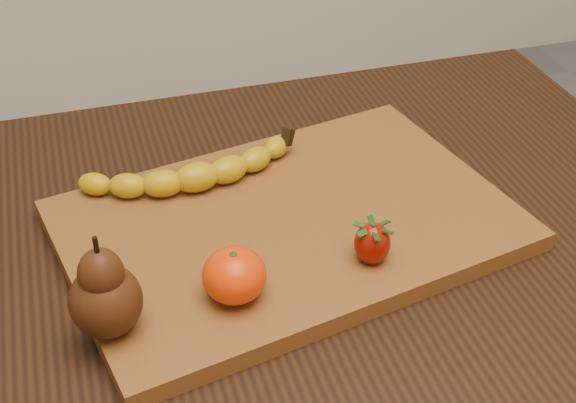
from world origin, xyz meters
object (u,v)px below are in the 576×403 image
object	(u,v)px
cutting_board	(288,225)
mandarin	(234,275)
table	(252,324)
pear	(103,285)

from	to	relation	value
cutting_board	mandarin	distance (m)	0.13
table	pear	size ratio (longest dim) A/B	10.20
cutting_board	pear	size ratio (longest dim) A/B	4.59
table	mandarin	world-z (taller)	mandarin
cutting_board	mandarin	bearing A→B (deg)	-139.72
pear	mandarin	bearing A→B (deg)	3.79
cutting_board	pear	bearing A→B (deg)	-161.91
cutting_board	table	bearing A→B (deg)	-164.97
table	cutting_board	xyz separation A→B (m)	(0.05, 0.02, 0.11)
pear	mandarin	xyz separation A→B (m)	(0.11, 0.01, -0.02)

